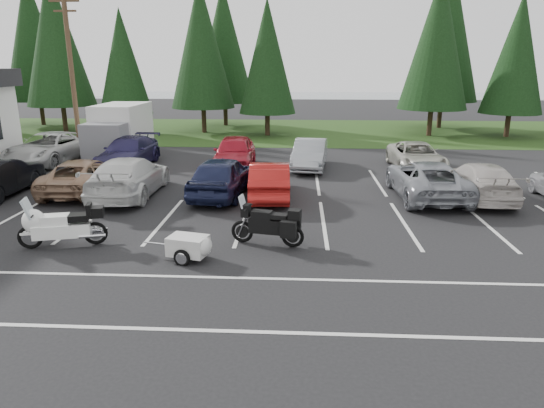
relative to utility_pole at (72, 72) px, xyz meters
The scene contains 29 objects.
ground 16.31m from the utility_pole, 50.19° to the right, with size 120.00×120.00×0.00m, color black.
grass_strip 16.31m from the utility_pole, 50.19° to the left, with size 80.00×16.00×0.01m, color #1F3B12.
lake_water 45.47m from the utility_pole, 71.97° to the left, with size 70.00×50.00×0.02m, color slate.
utility_pole is the anchor object (origin of this frame).
box_truck 3.85m from the utility_pole, 14.04° to the left, with size 2.40×5.60×2.90m, color silver, non-canonical shape.
stall_markings 14.90m from the utility_pole, 45.00° to the right, with size 32.00×16.00×0.01m, color silver.
conifer_2 12.56m from the utility_pole, 119.05° to the left, with size 5.10×5.10×11.89m.
conifer_3 9.43m from the utility_pole, 93.04° to the left, with size 3.87×3.87×9.02m.
conifer_4 12.13m from the utility_pole, 65.36° to the left, with size 4.80×4.80×11.17m.
conifer_5 13.89m from the utility_pole, 43.83° to the left, with size 4.14×4.14×9.63m.
conifer_6 24.29m from the utility_pole, 24.66° to the left, with size 4.93×4.93×11.48m.
conifer_7 29.22m from the utility_pole, 19.61° to the left, with size 4.27×4.27×9.94m.
conifer_back_a 18.20m from the utility_pole, 123.69° to the left, with size 5.28×5.28×12.30m.
conifer_back_b 16.75m from the utility_pole, 68.84° to the left, with size 4.97×4.97×11.58m.
conifer_back_c 28.33m from the utility_pole, 31.66° to the left, with size 5.50×5.50×12.81m.
car_near_2 9.11m from the utility_pole, 64.88° to the right, with size 2.30×5.00×1.39m, color #8F6D53.
car_near_3 10.43m from the utility_pole, 54.93° to the right, with size 2.21×5.44×1.58m, color silver.
car_near_4 12.68m from the utility_pole, 39.83° to the right, with size 1.93×4.79×1.63m, color #171C3A.
car_near_5 14.27m from the utility_pole, 35.11° to the right, with size 1.52×4.36×1.44m, color #A01614.
car_near_6 19.38m from the utility_pole, 23.37° to the right, with size 2.45×5.31×1.48m, color gray.
car_near_7 21.26m from the utility_pole, 21.27° to the right, with size 2.00×4.92×1.43m, color #B9B1AA.
car_far_0 4.29m from the utility_pole, 122.17° to the right, with size 2.68×5.81×1.61m, color #BCBCBA.
car_far_1 5.78m from the utility_pole, 32.34° to the right, with size 2.11×5.19×1.51m, color #1E1A41.
car_far_2 10.15m from the utility_pole, 14.44° to the right, with size 1.94×4.82×1.64m, color maroon.
car_far_3 13.68m from the utility_pole, ahead, with size 1.54×4.42×1.46m, color gray.
car_far_4 18.80m from the utility_pole, ahead, with size 2.25×4.88×1.36m, color #ACA99D.
touring_motorcycle 15.20m from the utility_pole, 67.90° to the right, with size 2.74×0.84×1.52m, color white, non-canonical shape.
cargo_trailer 17.73m from the utility_pole, 56.93° to the right, with size 1.48×0.84×0.69m, color silver, non-canonical shape.
adventure_motorcycle 17.86m from the utility_pole, 48.97° to the right, with size 2.44×0.85×1.49m, color black, non-canonical shape.
Camera 1 is at (2.32, -14.52, 5.14)m, focal length 32.00 mm.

